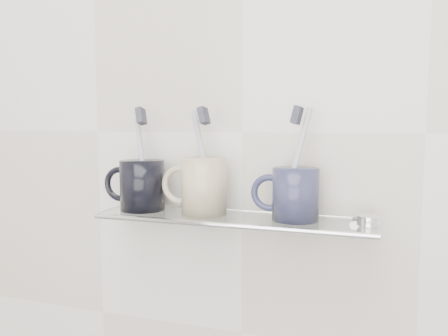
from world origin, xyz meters
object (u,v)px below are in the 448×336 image
at_px(mug_center, 204,186).
at_px(mug_right, 296,194).
at_px(shelf_glass, 233,218).
at_px(mug_left, 142,185).

bearing_deg(mug_center, mug_right, -14.08).
bearing_deg(shelf_glass, mug_left, 178.45).
height_order(shelf_glass, mug_left, mug_left).
relative_size(mug_left, mug_right, 1.06).
height_order(mug_left, mug_right, mug_left).
distance_m(mug_center, mug_right, 0.17).
distance_m(shelf_glass, mug_right, 0.12).
relative_size(shelf_glass, mug_left, 5.21).
height_order(mug_left, mug_center, mug_center).
bearing_deg(mug_right, mug_center, -178.61).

